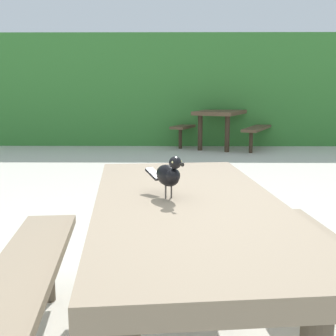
{
  "coord_description": "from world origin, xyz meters",
  "views": [
    {
      "loc": [
        0.2,
        -1.61,
        1.2
      ],
      "look_at": [
        0.18,
        0.38,
        0.84
      ],
      "focal_mm": 48.06,
      "sensor_mm": 36.0,
      "label": 1
    }
  ],
  "objects": [
    {
      "name": "picnic_table_mid_left",
      "position": [
        1.25,
        7.42,
        0.56
      ],
      "size": [
        2.23,
        2.24,
        0.74
      ],
      "color": "brown",
      "rests_on": "ground"
    },
    {
      "name": "hedge_wall",
      "position": [
        0.0,
        8.64,
        1.12
      ],
      "size": [
        28.0,
        2.32,
        2.24
      ],
      "primitive_type": "cube",
      "color": "#387A33",
      "rests_on": "ground"
    },
    {
      "name": "bird_grackle",
      "position": [
        0.19,
        0.22,
        0.84
      ],
      "size": [
        0.17,
        0.26,
        0.18
      ],
      "color": "black",
      "rests_on": "picnic_table_foreground"
    },
    {
      "name": "picnic_table_foreground",
      "position": [
        0.26,
        0.2,
        0.56
      ],
      "size": [
        1.85,
        1.88,
        0.74
      ],
      "color": "#84725B",
      "rests_on": "ground"
    }
  ]
}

